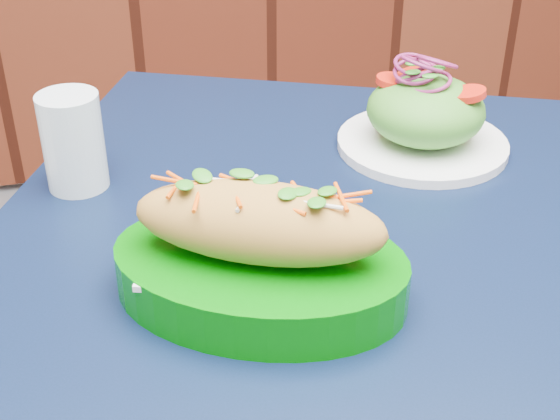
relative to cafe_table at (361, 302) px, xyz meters
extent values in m
cube|color=black|center=(0.00, 0.00, 0.07)|extent=(1.05, 1.05, 0.03)
cylinder|color=black|center=(-0.18, 0.43, -0.30)|extent=(0.04, 0.04, 0.72)
cube|color=white|center=(-0.13, -0.08, 0.13)|extent=(0.23, 0.17, 0.01)
ellipsoid|color=#BC8E3B|center=(-0.13, -0.08, 0.17)|extent=(0.24, 0.17, 0.07)
cylinder|color=white|center=(0.13, 0.18, 0.09)|extent=(0.21, 0.21, 0.01)
ellipsoid|color=#4C992D|center=(0.13, 0.18, 0.14)|extent=(0.15, 0.15, 0.08)
cylinder|color=red|center=(0.17, 0.15, 0.17)|extent=(0.04, 0.04, 0.01)
cylinder|color=red|center=(0.10, 0.21, 0.17)|extent=(0.04, 0.04, 0.01)
cylinder|color=red|center=(0.13, 0.22, 0.17)|extent=(0.04, 0.04, 0.01)
torus|color=#821C56|center=(0.13, 0.18, 0.18)|extent=(0.05, 0.05, 0.00)
torus|color=#821C56|center=(0.13, 0.18, 0.19)|extent=(0.05, 0.05, 0.00)
torus|color=#821C56|center=(0.13, 0.18, 0.19)|extent=(0.05, 0.05, 0.00)
torus|color=#821C56|center=(0.13, 0.18, 0.20)|extent=(0.05, 0.05, 0.00)
torus|color=#821C56|center=(0.13, 0.18, 0.20)|extent=(0.05, 0.05, 0.00)
torus|color=#821C56|center=(0.13, 0.18, 0.20)|extent=(0.05, 0.05, 0.00)
cylinder|color=silver|center=(-0.29, 0.17, 0.14)|extent=(0.07, 0.07, 0.11)
camera|label=1|loc=(-0.24, -0.64, 0.53)|focal=50.00mm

